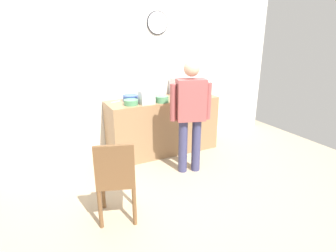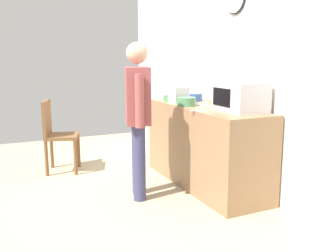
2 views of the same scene
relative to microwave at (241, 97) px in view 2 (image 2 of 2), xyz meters
name	(u,v)px [view 2 (image 2 of 2)]	position (x,y,z in m)	size (l,w,h in m)	color
ground_plane	(98,194)	(-0.76, -1.32, -1.08)	(6.00, 6.00, 0.00)	tan
back_wall	(223,72)	(-0.76, 0.28, 0.22)	(5.40, 0.13, 2.60)	silver
kitchen_counter	(205,146)	(-0.52, -0.10, -0.62)	(1.86, 0.62, 0.93)	#93704C
microwave	(241,97)	(0.00, 0.00, 0.00)	(0.50, 0.39, 0.30)	silver
sandwich_plate	(210,103)	(-0.55, -0.02, -0.13)	(0.25, 0.25, 0.07)	white
salad_bowl	(172,98)	(-1.12, -0.23, -0.11)	(0.22, 0.22, 0.08)	#4C8E60
cereal_bowl	(186,102)	(-0.62, -0.29, -0.10)	(0.21, 0.21, 0.10)	#4C8E60
mixing_bowl	(193,97)	(-1.04, 0.03, -0.10)	(0.24, 0.24, 0.09)	#33519E
toaster	(179,95)	(-0.87, -0.26, -0.05)	(0.22, 0.18, 0.20)	silver
fork_utensil	(198,111)	(-0.20, -0.38, -0.15)	(0.17, 0.02, 0.01)	silver
spoon_utensil	(186,98)	(-1.27, 0.06, -0.15)	(0.17, 0.02, 0.01)	silver
person_standing	(138,109)	(-0.49, -0.93, -0.13)	(0.57, 0.35, 1.63)	#3A3B64
wooden_chair	(56,132)	(-1.78, -1.57, -0.56)	(0.51, 0.51, 0.94)	brown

